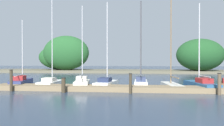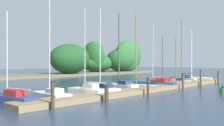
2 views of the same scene
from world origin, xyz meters
name	(u,v)px [view 2 (image 2 of 2)]	position (x,y,z in m)	size (l,w,h in m)	color
dock_pier	(154,88)	(0.00, 11.31, 0.17)	(25.41, 1.80, 0.35)	#847051
far_shore	(57,60)	(6.01, 36.00, 2.79)	(59.79, 8.63, 7.36)	#66604C
sailboat_0	(9,98)	(-11.90, 13.41, 0.35)	(1.78, 4.12, 5.54)	navy
sailboat_1	(51,94)	(-9.23, 13.18, 0.37)	(1.27, 3.34, 8.39)	white
sailboat_2	(86,91)	(-6.57, 12.70, 0.39)	(1.47, 3.35, 6.42)	silver
sailboat_3	(101,89)	(-4.70, 13.11, 0.36)	(1.62, 3.65, 6.75)	white
sailboat_4	(120,85)	(-2.02, 13.50, 0.44)	(0.98, 3.40, 6.86)	white
sailboat_5	(137,85)	(0.33, 13.47, 0.32)	(1.40, 4.04, 7.15)	silver
sailboat_6	(155,83)	(2.35, 12.86, 0.37)	(1.83, 4.41, 6.42)	#285684
sailboat_7	(163,82)	(4.53, 13.23, 0.34)	(1.98, 3.32, 5.35)	brown
sailboat_8	(177,81)	(6.95, 12.96, 0.31)	(1.77, 2.95, 5.33)	white
sailboat_9	(183,79)	(9.55, 13.68, 0.39)	(1.50, 3.30, 7.90)	silver
sailboat_10	(192,79)	(11.52, 13.36, 0.36)	(1.79, 4.56, 6.53)	white
mooring_piling_0	(53,95)	(-10.97, 10.17, 0.76)	(0.23, 0.23, 1.51)	#3D3323
mooring_piling_1	(107,93)	(-7.17, 9.99, 0.51)	(0.31, 0.31, 1.00)	#3D3323
mooring_piling_2	(148,86)	(-2.71, 10.01, 0.66)	(0.20, 0.20, 1.31)	#3D3323
mooring_piling_3	(183,81)	(2.77, 9.99, 0.69)	(0.24, 0.24, 1.37)	brown
mooring_piling_4	(201,78)	(6.87, 10.16, 0.81)	(0.26, 0.26, 1.60)	brown
mooring_piling_5	(218,77)	(11.41, 10.06, 0.70)	(0.29, 0.29, 1.39)	brown
channel_buoy_0	(223,90)	(2.11, 6.21, 0.22)	(0.48, 0.48, 0.59)	#23843D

